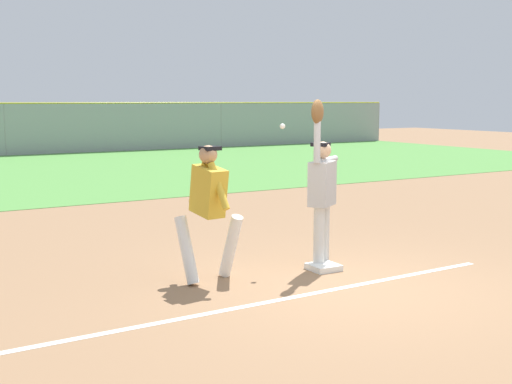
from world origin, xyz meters
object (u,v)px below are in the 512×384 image
at_px(parked_car_green, 137,133).
at_px(runner, 209,203).
at_px(baseball, 282,126).
at_px(first_base, 324,267).
at_px(fielder, 322,186).
at_px(parked_car_silver, 35,136).

bearing_deg(parked_car_green, runner, -104.67).
xyz_separation_m(runner, parked_car_green, (7.89, 23.68, -0.32)).
relative_size(baseball, parked_car_green, 0.02).
relative_size(first_base, fielder, 0.17).
xyz_separation_m(fielder, runner, (-1.64, 0.13, -0.12)).
distance_m(runner, parked_car_green, 24.96).
relative_size(runner, baseball, 23.24).
relative_size(fielder, parked_car_silver, 0.51).
bearing_deg(parked_car_silver, baseball, -92.71).
relative_size(runner, parked_car_green, 0.38).
distance_m(fielder, parked_car_green, 24.62).
distance_m(fielder, baseball, 0.97).
bearing_deg(parked_car_silver, runner, -95.66).
xyz_separation_m(fielder, parked_car_green, (6.25, 23.81, -0.45)).
relative_size(first_base, runner, 0.22).
bearing_deg(baseball, first_base, -62.70).
relative_size(first_base, parked_car_silver, 0.09).
distance_m(runner, baseball, 1.59).
bearing_deg(parked_car_silver, first_base, -91.91).
xyz_separation_m(first_base, baseball, (-0.30, 0.58, 1.88)).
height_order(baseball, parked_car_green, baseball).
bearing_deg(runner, parked_car_silver, 75.07).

